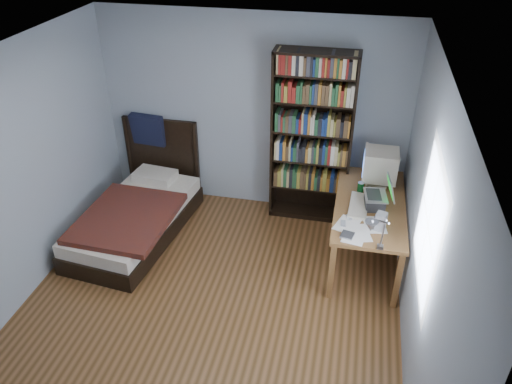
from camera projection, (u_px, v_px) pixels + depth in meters
room at (204, 208)px, 4.39m from camera, size 4.20×4.24×2.50m
desk at (368, 206)px, 5.93m from camera, size 0.75×1.58×0.73m
crt_monitor at (380, 165)px, 5.63m from camera, size 0.38×0.36×0.43m
laptop at (377, 199)px, 5.29m from camera, size 0.33×0.33×0.37m
desk_lamp at (373, 228)px, 4.22m from camera, size 0.23×0.50×0.59m
keyboard at (359, 206)px, 5.34m from camera, size 0.22×0.50×0.05m
speaker at (381, 222)px, 4.95m from camera, size 0.12×0.12×0.20m
soda_can at (361, 188)px, 5.56m from camera, size 0.07×0.07×0.13m
mouse at (370, 189)px, 5.62m from camera, size 0.06×0.11×0.04m
phone_silver at (349, 217)px, 5.16m from camera, size 0.07×0.10×0.02m
phone_grey at (343, 223)px, 5.07m from camera, size 0.05×0.10×0.02m
external_drive at (347, 235)px, 4.90m from camera, size 0.14×0.14×0.02m
bookshelf at (312, 139)px, 5.96m from camera, size 0.96×0.30×2.14m
bed at (138, 213)px, 6.09m from camera, size 1.15×2.08×1.16m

